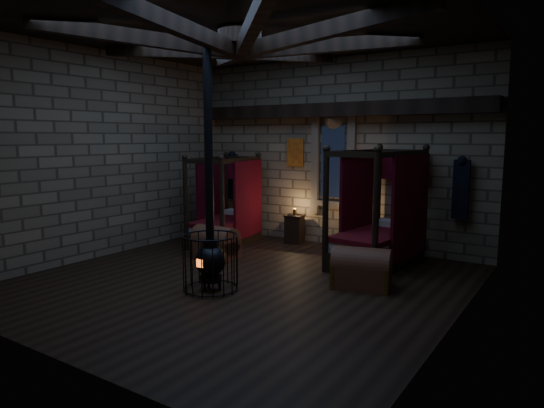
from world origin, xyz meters
The scene contains 8 objects.
room centered at (0.00, 0.09, 3.74)m, with size 7.02×7.02×4.29m.
bed_left centered at (-2.13, 2.25, 0.49)m, with size 1.31×2.04×1.99m.
bed_right centered at (1.54, 2.35, 0.55)m, with size 1.35×2.23×2.21m.
trunk_left centered at (-1.43, 1.01, 0.30)m, with size 0.92×0.59×0.67m.
trunk_right centered at (1.85, 0.81, 0.30)m, with size 1.04×0.79×0.68m.
nightstand_left centered at (-0.80, 3.12, 0.34)m, with size 0.47×0.46×0.81m.
nightstand_right centered at (0.71, 3.02, 0.35)m, with size 0.47×0.45×0.74m.
stove centered at (-0.12, -0.66, 0.58)m, with size 0.89×0.89×4.05m.
Camera 1 is at (4.87, -6.44, 2.46)m, focal length 32.00 mm.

